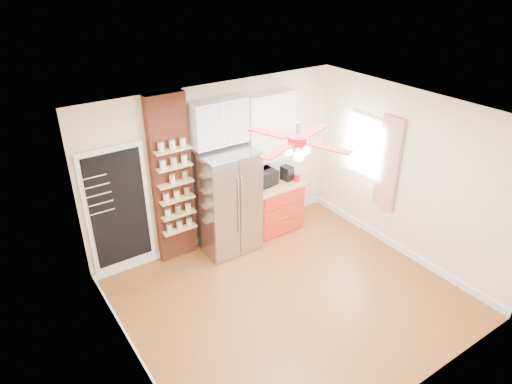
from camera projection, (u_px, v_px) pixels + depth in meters
floor at (290, 298)px, 6.57m from camera, size 4.50×4.50×0.00m
ceiling at (298, 118)px, 5.32m from camera, size 4.50×4.50×0.00m
wall_back at (217, 166)px, 7.41m from camera, size 4.50×0.02×2.70m
wall_front at (421, 304)px, 4.48m from camera, size 4.50×0.02×2.70m
wall_left at (127, 279)px, 4.82m from camera, size 0.02×4.00×2.70m
wall_right at (408, 176)px, 7.06m from camera, size 0.02×4.00×2.70m
chalkboard at (118, 209)px, 6.65m from camera, size 0.95×0.05×1.95m
brick_pillar at (172, 180)px, 6.93m from camera, size 0.60×0.16×2.70m
fridge at (227, 201)px, 7.33m from camera, size 0.90×0.70×1.75m
upper_glass_cabinet at (218, 122)px, 6.89m from camera, size 0.90×0.35×0.70m
red_cabinet at (274, 206)px, 8.05m from camera, size 0.94×0.64×0.90m
upper_shelf_unit at (269, 127)px, 7.52m from camera, size 0.90×0.30×1.15m
window at (366, 146)px, 7.62m from camera, size 0.04×0.75×1.05m
curtain at (388, 163)px, 7.24m from camera, size 0.06×0.40×1.55m
ceiling_fan at (297, 141)px, 5.45m from camera, size 1.40×1.40×0.44m
toaster_oven at (262, 178)px, 7.72m from camera, size 0.51×0.38×0.26m
coffee_maker at (287, 173)px, 7.92m from camera, size 0.18×0.22×0.25m
canister_left at (297, 178)px, 7.88m from camera, size 0.10×0.10×0.14m
canister_right at (291, 176)px, 7.96m from camera, size 0.12×0.12×0.14m
pantry_jar_oats at (172, 179)px, 6.75m from camera, size 0.10×0.10×0.14m
pantry_jar_beans at (185, 175)px, 6.89m from camera, size 0.11×0.11×0.12m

